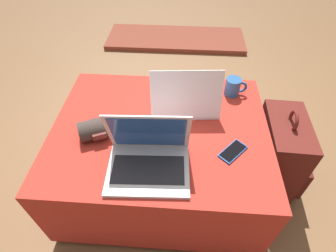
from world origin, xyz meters
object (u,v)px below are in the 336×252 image
object	(u,v)px
backpack	(279,156)
laptop_far	(185,100)
cell_phone	(233,151)
laptop_near	(148,157)
wrist_brace	(98,128)
coffee_mug	(233,87)

from	to	relation	value
backpack	laptop_far	bearing A→B (deg)	83.52
cell_phone	backpack	world-z (taller)	backpack
laptop_near	backpack	xyz separation A→B (m)	(0.66, 0.28, -0.30)
laptop_near	cell_phone	xyz separation A→B (m)	(0.35, 0.09, -0.05)
cell_phone	backpack	distance (m)	0.44
cell_phone	backpack	bearing A→B (deg)	-106.28
wrist_brace	coffee_mug	xyz separation A→B (m)	(0.63, 0.34, 0.00)
cell_phone	coffee_mug	world-z (taller)	coffee_mug
wrist_brace	laptop_near	bearing A→B (deg)	-31.02
laptop_near	backpack	distance (m)	0.77
cell_phone	coffee_mug	bearing A→B (deg)	-52.76
laptop_far	cell_phone	bearing A→B (deg)	123.73
laptop_near	backpack	size ratio (longest dim) A/B	0.62
laptop_near	wrist_brace	world-z (taller)	laptop_near
laptop_far	cell_phone	size ratio (longest dim) A/B	2.48
cell_phone	wrist_brace	world-z (taller)	wrist_brace
laptop_far	wrist_brace	bearing A→B (deg)	24.42
laptop_far	wrist_brace	distance (m)	0.43
laptop_near	cell_phone	world-z (taller)	laptop_near
laptop_near	coffee_mug	xyz separation A→B (m)	(0.39, 0.49, -0.01)
laptop_near	coffee_mug	distance (m)	0.62
laptop_near	laptop_far	size ratio (longest dim) A/B	0.98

